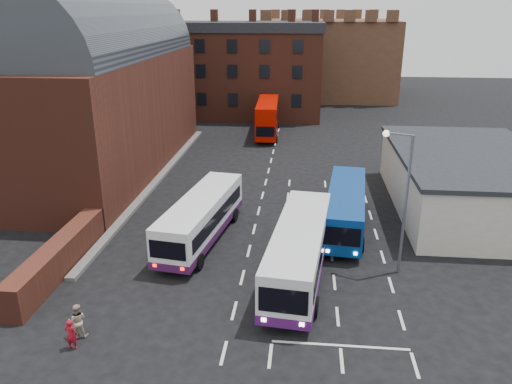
# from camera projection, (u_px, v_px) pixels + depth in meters

# --- Properties ---
(ground) EXTENTS (180.00, 180.00, 0.00)m
(ground) POSITION_uv_depth(u_px,v_px,m) (236.00, 302.00, 25.07)
(ground) COLOR black
(railway_station) EXTENTS (12.00, 28.00, 16.00)m
(railway_station) POSITION_uv_depth(u_px,v_px,m) (92.00, 84.00, 43.46)
(railway_station) COLOR #602B1E
(railway_station) RESTS_ON ground
(forecourt_wall) EXTENTS (1.20, 10.00, 1.80)m
(forecourt_wall) POSITION_uv_depth(u_px,v_px,m) (58.00, 258.00, 27.57)
(forecourt_wall) COLOR #602B1E
(forecourt_wall) RESTS_ON ground
(cream_building) EXTENTS (10.40, 16.40, 4.25)m
(cream_building) POSITION_uv_depth(u_px,v_px,m) (468.00, 181.00, 36.00)
(cream_building) COLOR beige
(cream_building) RESTS_ON ground
(brick_terrace) EXTENTS (22.00, 10.00, 11.00)m
(brick_terrace) POSITION_uv_depth(u_px,v_px,m) (238.00, 74.00, 66.65)
(brick_terrace) COLOR brown
(brick_terrace) RESTS_ON ground
(castle_keep) EXTENTS (22.00, 22.00, 12.00)m
(castle_keep) POSITION_uv_depth(u_px,v_px,m) (324.00, 57.00, 84.03)
(castle_keep) COLOR brown
(castle_keep) RESTS_ON ground
(bus_white_outbound) EXTENTS (3.87, 10.60, 2.83)m
(bus_white_outbound) POSITION_uv_depth(u_px,v_px,m) (201.00, 215.00, 31.20)
(bus_white_outbound) COLOR white
(bus_white_outbound) RESTS_ON ground
(bus_white_inbound) EXTENTS (3.69, 11.19, 3.00)m
(bus_white_inbound) POSITION_uv_depth(u_px,v_px,m) (299.00, 248.00, 26.76)
(bus_white_inbound) COLOR white
(bus_white_inbound) RESTS_ON ground
(bus_blue) EXTENTS (3.40, 10.35, 2.77)m
(bus_blue) POSITION_uv_depth(u_px,v_px,m) (346.00, 206.00, 32.82)
(bus_blue) COLOR navy
(bus_blue) RESTS_ON ground
(bus_red_double) EXTENTS (2.76, 9.97, 3.96)m
(bus_red_double) POSITION_uv_depth(u_px,v_px,m) (267.00, 117.00, 56.94)
(bus_red_double) COLOR #C20C00
(bus_red_double) RESTS_ON ground
(street_lamp) EXTENTS (1.52, 0.77, 7.95)m
(street_lamp) POSITION_uv_depth(u_px,v_px,m) (402.00, 191.00, 26.33)
(street_lamp) COLOR slate
(street_lamp) RESTS_ON ground
(pedestrian_red) EXTENTS (0.54, 0.37, 1.44)m
(pedestrian_red) POSITION_uv_depth(u_px,v_px,m) (71.00, 334.00, 21.39)
(pedestrian_red) COLOR maroon
(pedestrian_red) RESTS_ON ground
(pedestrian_beige) EXTENTS (0.91, 0.78, 1.64)m
(pedestrian_beige) POSITION_uv_depth(u_px,v_px,m) (77.00, 321.00, 22.15)
(pedestrian_beige) COLOR #BEA68F
(pedestrian_beige) RESTS_ON ground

